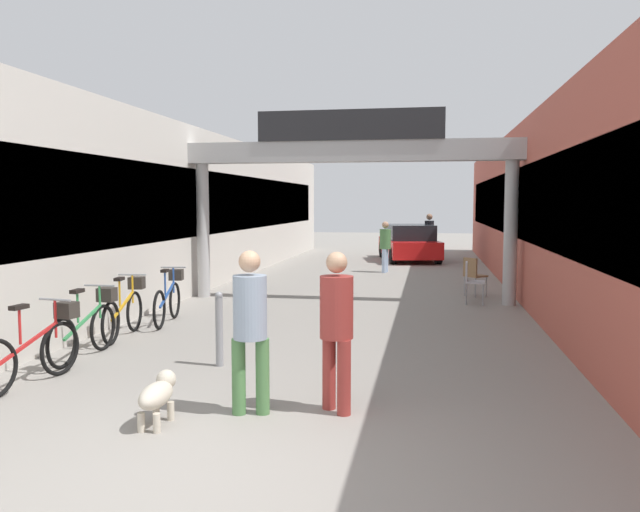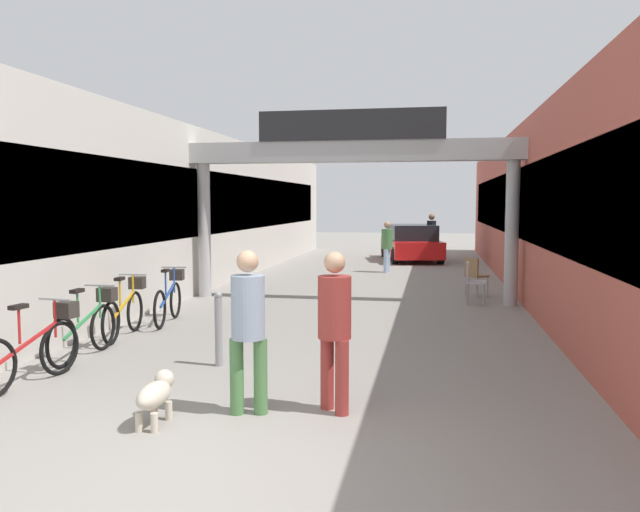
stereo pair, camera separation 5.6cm
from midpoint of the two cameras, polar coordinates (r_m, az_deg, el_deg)
ground_plane at (r=5.25m, az=-10.27°, el=-19.18°), size 80.00×80.00×0.00m
storefront_left at (r=16.91m, az=-13.48°, el=4.09°), size 3.00×26.00×3.87m
storefront_right at (r=15.85m, az=22.65°, el=3.81°), size 3.00×26.00×3.87m
arcade_sign_gateway at (r=13.50m, az=3.01°, el=8.20°), size 7.40×0.47×4.09m
pedestrian_with_dog at (r=6.31m, az=-6.34°, el=-5.96°), size 0.40×0.40×1.66m
pedestrian_companion at (r=6.34m, az=1.59°, el=-5.99°), size 0.48×0.48×1.65m
pedestrian_carrying_crate at (r=19.15m, az=6.23°, el=1.13°), size 0.39×0.40×1.56m
pedestrian_elderly_walking at (r=23.38m, az=10.22°, el=2.02°), size 0.44×0.44×1.73m
dog_on_leash at (r=6.35m, az=-14.52°, el=-12.10°), size 0.27×0.65×0.48m
bicycle_red_nearest at (r=8.13m, az=-24.40°, el=-7.60°), size 0.46×1.68×0.98m
bicycle_green_second at (r=9.25m, az=-20.31°, el=-5.99°), size 0.46×1.69×0.98m
bicycle_orange_third at (r=10.45m, az=-17.18°, el=-4.67°), size 0.46×1.68×0.98m
bicycle_blue_farthest at (r=11.46m, az=-13.45°, el=-3.76°), size 0.46×1.68×0.98m
bollard_post_metal at (r=8.30m, az=-9.06°, el=-6.54°), size 0.10×0.10×0.98m
cafe_chair_aluminium_nearer at (r=13.52m, az=13.87°, el=-2.02°), size 0.43×0.43×0.89m
cafe_chair_wood_farther at (r=14.59m, az=14.06°, el=-1.52°), size 0.56×0.56×0.89m
parked_car_red at (r=23.30m, az=8.40°, el=1.18°), size 2.51×4.27×1.33m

